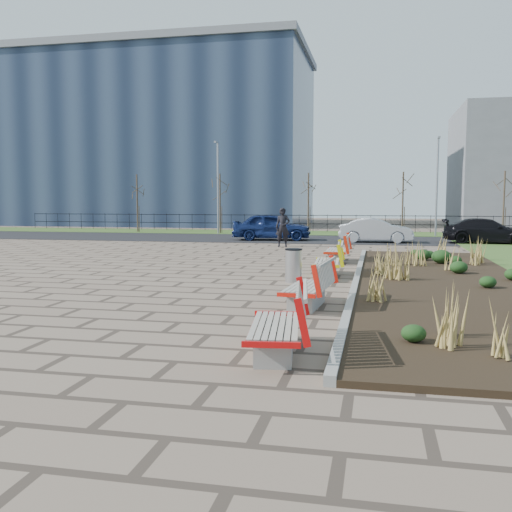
% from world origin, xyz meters
% --- Properties ---
extents(ground, '(120.00, 120.00, 0.00)m').
position_xyz_m(ground, '(0.00, 0.00, 0.00)').
color(ground, brown).
rests_on(ground, ground).
extents(planting_bed, '(4.50, 18.00, 0.10)m').
position_xyz_m(planting_bed, '(6.25, 5.00, 0.05)').
color(planting_bed, black).
rests_on(planting_bed, ground).
extents(planting_curb, '(0.16, 18.00, 0.15)m').
position_xyz_m(planting_curb, '(3.92, 5.00, 0.07)').
color(planting_curb, gray).
rests_on(planting_curb, ground).
extents(grass_verge_far, '(80.00, 5.00, 0.04)m').
position_xyz_m(grass_verge_far, '(0.00, 28.00, 0.02)').
color(grass_verge_far, '#33511E').
rests_on(grass_verge_far, ground).
extents(road, '(80.00, 7.00, 0.02)m').
position_xyz_m(road, '(0.00, 22.00, 0.01)').
color(road, black).
rests_on(road, ground).
extents(bench_a, '(1.16, 2.20, 1.00)m').
position_xyz_m(bench_a, '(3.00, -2.68, 0.50)').
color(bench_a, red).
rests_on(bench_a, ground).
extents(bench_b, '(1.08, 2.17, 1.00)m').
position_xyz_m(bench_b, '(3.00, 1.21, 0.50)').
color(bench_b, red).
rests_on(bench_b, ground).
extents(bench_c, '(1.00, 2.14, 1.00)m').
position_xyz_m(bench_c, '(3.00, 6.27, 0.50)').
color(bench_c, yellow).
rests_on(bench_c, ground).
extents(bench_d, '(0.90, 2.10, 1.00)m').
position_xyz_m(bench_d, '(3.00, 10.26, 0.50)').
color(bench_d, red).
rests_on(bench_d, ground).
extents(litter_bin, '(0.47, 0.47, 0.93)m').
position_xyz_m(litter_bin, '(2.19, 4.77, 0.46)').
color(litter_bin, '#B2B2B7').
rests_on(litter_bin, ground).
extents(pedestrian, '(0.74, 0.53, 1.90)m').
position_xyz_m(pedestrian, '(-0.04, 16.49, 0.95)').
color(pedestrian, black).
rests_on(pedestrian, ground).
extents(car_blue, '(4.60, 2.32, 1.50)m').
position_xyz_m(car_blue, '(-1.38, 20.77, 0.77)').
color(car_blue, '#121F50').
rests_on(car_blue, road).
extents(car_silver, '(3.91, 1.40, 1.28)m').
position_xyz_m(car_silver, '(4.39, 20.26, 0.66)').
color(car_silver, '#A1A2A8').
rests_on(car_silver, road).
extents(car_black, '(4.57, 2.09, 1.30)m').
position_xyz_m(car_black, '(10.04, 20.58, 0.67)').
color(car_black, black).
rests_on(car_black, road).
extents(tree_a, '(1.40, 1.40, 4.00)m').
position_xyz_m(tree_a, '(-12.00, 26.50, 2.04)').
color(tree_a, '#4C3D2D').
rests_on(tree_a, grass_verge_far).
extents(tree_b, '(1.40, 1.40, 4.00)m').
position_xyz_m(tree_b, '(-6.00, 26.50, 2.04)').
color(tree_b, '#4C3D2D').
rests_on(tree_b, grass_verge_far).
extents(tree_c, '(1.40, 1.40, 4.00)m').
position_xyz_m(tree_c, '(0.00, 26.50, 2.04)').
color(tree_c, '#4C3D2D').
rests_on(tree_c, grass_verge_far).
extents(tree_d, '(1.40, 1.40, 4.00)m').
position_xyz_m(tree_d, '(6.00, 26.50, 2.04)').
color(tree_d, '#4C3D2D').
rests_on(tree_d, grass_verge_far).
extents(tree_e, '(1.40, 1.40, 4.00)m').
position_xyz_m(tree_e, '(12.00, 26.50, 2.04)').
color(tree_e, '#4C3D2D').
rests_on(tree_e, grass_verge_far).
extents(lamp_west, '(0.24, 0.60, 6.00)m').
position_xyz_m(lamp_west, '(-6.00, 26.00, 3.04)').
color(lamp_west, gray).
rests_on(lamp_west, grass_verge_far).
extents(lamp_east, '(0.24, 0.60, 6.00)m').
position_xyz_m(lamp_east, '(8.00, 26.00, 3.04)').
color(lamp_east, gray).
rests_on(lamp_east, grass_verge_far).
extents(railing_fence, '(44.00, 0.10, 1.20)m').
position_xyz_m(railing_fence, '(0.00, 29.50, 0.64)').
color(railing_fence, black).
rests_on(railing_fence, grass_verge_far).
extents(building_glass, '(40.00, 14.00, 15.00)m').
position_xyz_m(building_glass, '(-22.00, 40.00, 7.50)').
color(building_glass, '#192338').
rests_on(building_glass, ground).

